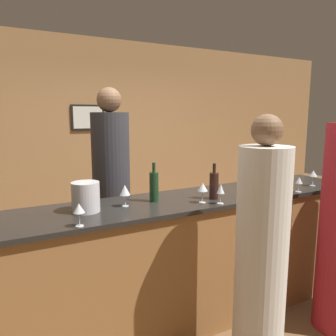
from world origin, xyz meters
TOP-DOWN VIEW (x-y plane):
  - ground_plane at (0.00, 0.00)m, footprint 14.00×14.00m
  - back_wall at (-0.00, 2.21)m, footprint 8.00×0.08m
  - bar_counter at (0.00, 0.00)m, footprint 3.31×0.66m
  - bartender at (-0.50, 0.68)m, footprint 0.35×0.35m
  - guest_0 at (0.07, -0.73)m, footprint 0.35×0.35m
  - wine_bottle_0 at (0.82, -0.10)m, footprint 0.07×0.07m
  - wine_bottle_1 at (0.11, -0.12)m, footprint 0.07×0.07m
  - wine_bottle_2 at (-0.36, 0.04)m, footprint 0.07×0.07m
  - ice_bucket at (-0.91, 0.02)m, footprint 0.20×0.20m
  - wine_glass_0 at (0.92, -0.28)m, footprint 0.06×0.06m
  - wine_glass_1 at (0.06, -0.27)m, footprint 0.06×0.06m
  - wine_glass_2 at (-0.62, 0.01)m, footprint 0.08×0.08m
  - wine_glass_3 at (-0.04, -0.18)m, footprint 0.08×0.08m
  - wine_glass_4 at (1.26, -0.16)m, footprint 0.08×0.08m
  - wine_glass_5 at (-1.03, -0.29)m, footprint 0.07×0.07m

SIDE VIEW (x-z plane):
  - ground_plane at x=0.00m, z-range 0.00..0.00m
  - bar_counter at x=0.00m, z-range 0.00..1.10m
  - guest_0 at x=0.07m, z-range -0.06..1.73m
  - bartender at x=-0.50m, z-range -0.06..1.97m
  - wine_glass_0 at x=0.92m, z-range 1.13..1.27m
  - ice_bucket at x=-0.91m, z-range 1.10..1.31m
  - wine_bottle_0 at x=0.82m, z-range 1.07..1.35m
  - wine_glass_5 at x=-1.03m, z-range 1.14..1.29m
  - wine_glass_1 at x=0.06m, z-range 1.13..1.29m
  - wine_bottle_1 at x=0.11m, z-range 1.07..1.36m
  - wine_glass_4 at x=1.26m, z-range 1.14..1.29m
  - wine_glass_3 at x=-0.04m, z-range 1.14..1.30m
  - wine_glass_2 at x=-0.62m, z-range 1.14..1.31m
  - wine_bottle_2 at x=-0.36m, z-range 1.07..1.38m
  - back_wall at x=0.00m, z-range 0.00..2.80m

